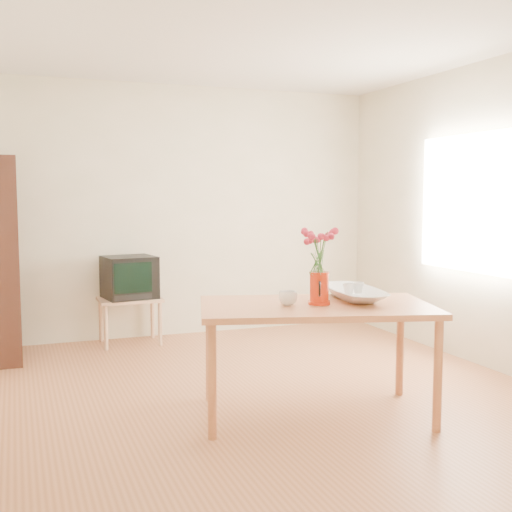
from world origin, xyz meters
name	(u,v)px	position (x,y,z in m)	size (l,w,h in m)	color
room	(274,218)	(0.03, 0.00, 1.30)	(4.50, 4.50, 4.50)	#9C5C37
table	(316,315)	(0.11, -0.53, 0.68)	(1.69, 1.24, 0.75)	#B0643C
tv_stand	(130,305)	(-0.70, 1.97, 0.39)	(0.60, 0.45, 0.46)	tan
bookshelf	(3,266)	(-1.85, 1.75, 0.84)	(0.28, 0.70, 1.80)	black
pitcher	(319,289)	(0.13, -0.54, 0.85)	(0.14, 0.21, 0.22)	red
flowers	(320,246)	(0.13, -0.54, 1.13)	(0.25, 0.25, 0.35)	#C12D47
mug	(288,298)	(-0.08, -0.50, 0.80)	(0.12, 0.12, 0.09)	white
bowl	(354,267)	(0.44, -0.45, 0.98)	(0.48, 0.48, 0.46)	white
teacup_a	(349,273)	(0.40, -0.45, 0.93)	(0.07, 0.07, 0.07)	white
teacup_b	(358,273)	(0.48, -0.43, 0.93)	(0.07, 0.07, 0.07)	white
television	(129,276)	(-0.70, 1.98, 0.67)	(0.53, 0.51, 0.41)	black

